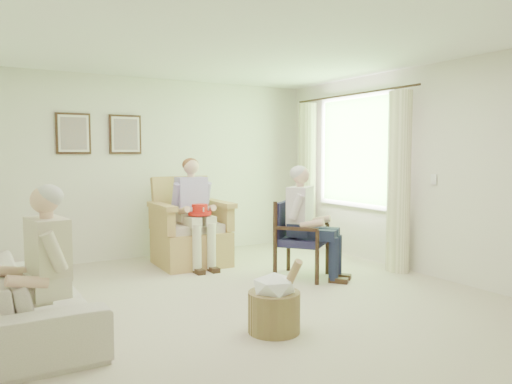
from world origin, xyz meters
TOP-DOWN VIEW (x-y plane):
  - floor at (0.00, 0.00)m, footprint 5.50×5.50m
  - back_wall at (0.00, 2.75)m, footprint 5.00×0.04m
  - front_wall at (0.00, -2.75)m, footprint 5.00×0.04m
  - right_wall at (2.50, 0.00)m, footprint 0.04×5.50m
  - ceiling at (0.00, 0.00)m, footprint 5.00×5.50m
  - window at (2.46, 1.20)m, footprint 0.13×2.50m
  - curtain_left at (2.33, 0.22)m, footprint 0.34×0.34m
  - curtain_right at (2.33, 2.18)m, footprint 0.34×0.34m
  - framed_print_left at (-1.15, 2.71)m, footprint 0.45×0.05m
  - framed_print_right at (-0.45, 2.71)m, footprint 0.45×0.05m
  - wicker_armchair at (0.19, 1.95)m, footprint 0.93×0.93m
  - wood_armchair at (1.09, 0.67)m, footprint 0.60×0.56m
  - sofa at (-1.95, 0.22)m, footprint 2.03×0.80m
  - person_wicker at (0.19, 1.79)m, footprint 0.40×0.62m
  - person_dark at (1.09, 0.51)m, footprint 0.40×0.62m
  - person_sofa at (-1.95, -0.33)m, footprint 0.42×0.63m
  - red_hat at (0.18, 1.59)m, footprint 0.30×0.30m
  - hatbox at (-0.20, -0.82)m, footprint 0.52×0.52m

SIDE VIEW (x-z plane):
  - floor at x=0.00m, z-range 0.00..0.00m
  - hatbox at x=-0.20m, z-range -0.07..0.58m
  - sofa at x=-1.95m, z-range 0.00..0.59m
  - wicker_armchair at x=0.19m, z-range -0.22..0.98m
  - wood_armchair at x=1.09m, z-range 0.04..0.97m
  - person_sofa at x=-1.95m, z-range 0.08..1.34m
  - red_hat at x=0.18m, z-range 0.70..0.84m
  - person_dark at x=1.09m, z-range 0.11..1.45m
  - person_wicker at x=0.19m, z-range 0.14..1.56m
  - curtain_left at x=2.33m, z-range 0.00..2.30m
  - curtain_right at x=2.33m, z-range 0.00..2.30m
  - back_wall at x=0.00m, z-range 0.00..2.60m
  - front_wall at x=0.00m, z-range 0.00..2.60m
  - right_wall at x=2.50m, z-range 0.00..2.60m
  - window at x=2.46m, z-range 0.77..2.40m
  - framed_print_left at x=-1.15m, z-range 1.51..2.06m
  - framed_print_right at x=-0.45m, z-range 1.51..2.06m
  - ceiling at x=0.00m, z-range 2.59..2.61m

